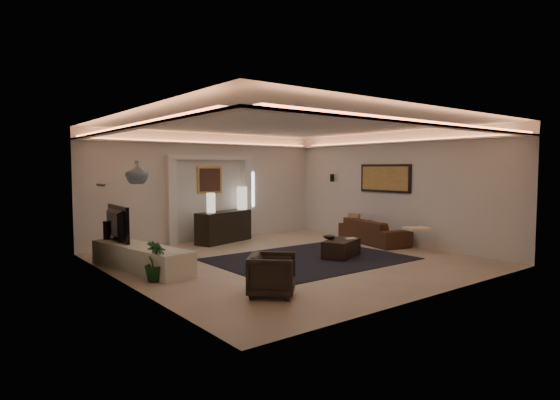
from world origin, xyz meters
TOP-DOWN VIEW (x-y plane):
  - floor at (0.00, 0.00)m, footprint 7.00×7.00m
  - ceiling at (0.00, 0.00)m, footprint 7.00×7.00m
  - wall_back at (0.00, 3.50)m, footprint 7.00×0.00m
  - wall_front at (0.00, -3.50)m, footprint 7.00×0.00m
  - wall_left at (-3.50, 0.00)m, footprint 0.00×7.00m
  - wall_right at (3.50, 0.00)m, footprint 0.00×7.00m
  - cove_soffit at (0.00, 0.00)m, footprint 7.00×7.00m
  - daylight_slit at (1.35, 3.48)m, footprint 0.25×0.03m
  - area_rug at (0.40, -0.20)m, footprint 4.00×3.00m
  - pilaster_left at (-1.15, 3.40)m, footprint 0.22×0.20m
  - pilaster_right at (1.15, 3.40)m, footprint 0.22×0.20m
  - alcove_header at (0.00, 3.40)m, footprint 2.52×0.20m
  - painting_frame at (0.00, 3.47)m, footprint 0.74×0.04m
  - painting_canvas at (0.00, 3.44)m, footprint 0.62×0.02m
  - art_panel_frame at (3.47, 0.30)m, footprint 0.04×1.64m
  - art_panel_gold at (3.44, 0.30)m, footprint 0.02×1.50m
  - wall_sconce at (3.38, 2.20)m, footprint 0.12×0.12m
  - wall_niche at (-3.44, 1.40)m, footprint 0.10×0.55m
  - console at (0.12, 2.93)m, footprint 1.76×1.00m
  - lamp_left at (-0.29, 2.89)m, footprint 0.26×0.26m
  - lamp_right at (0.87, 3.19)m, footprint 0.33×0.33m
  - media_ledge at (-2.88, 1.03)m, footprint 1.12×2.74m
  - tv at (-3.15, 1.88)m, footprint 1.27×0.22m
  - figurine at (-3.15, 2.22)m, footprint 0.14×0.14m
  - ginger_jar at (-2.94, 0.97)m, footprint 0.48×0.48m
  - plant at (-3.00, -0.00)m, footprint 0.54×0.54m
  - sofa at (3.15, 0.39)m, footprint 2.27×1.30m
  - throw_blanket at (2.96, -1.08)m, footprint 0.66×0.60m
  - throw_pillow at (3.15, 1.09)m, footprint 0.13×0.36m
  - coffee_table at (1.09, -0.46)m, footprint 1.12×0.87m
  - bowl at (0.98, -0.19)m, footprint 0.26×0.26m
  - magazine at (1.33, -0.52)m, footprint 0.26×0.21m
  - armchair at (-1.95, -1.98)m, footprint 1.00×1.00m

SIDE VIEW (x-z plane):
  - floor at x=0.00m, z-range 0.00..0.00m
  - area_rug at x=0.40m, z-range 0.00..0.01m
  - coffee_table at x=1.09m, z-range 0.02..0.39m
  - media_ledge at x=-2.88m, z-range -0.02..0.47m
  - sofa at x=3.15m, z-range 0.00..0.62m
  - armchair at x=-1.95m, z-range 0.00..0.65m
  - plant at x=-3.00m, z-range 0.00..0.69m
  - console at x=0.12m, z-range -0.02..0.82m
  - magazine at x=1.33m, z-range 0.41..0.44m
  - bowl at x=0.98m, z-range 0.41..0.47m
  - throw_blanket at x=2.96m, z-range 0.52..0.58m
  - throw_pillow at x=3.15m, z-range 0.37..0.73m
  - figurine at x=-3.15m, z-range 0.45..0.83m
  - tv at x=-3.15m, z-range 0.45..1.18m
  - lamp_left at x=-0.29m, z-range 0.84..1.34m
  - lamp_right at x=0.87m, z-range 0.78..1.40m
  - pilaster_left at x=-1.15m, z-range 0.00..2.20m
  - pilaster_right at x=1.15m, z-range 0.00..2.20m
  - daylight_slit at x=1.35m, z-range 0.85..1.85m
  - wall_back at x=0.00m, z-range -2.05..4.95m
  - wall_front at x=0.00m, z-range -2.05..4.95m
  - wall_left at x=-3.50m, z-range -2.05..4.95m
  - wall_right at x=3.50m, z-range -2.05..4.95m
  - painting_frame at x=0.00m, z-range 1.28..2.02m
  - painting_canvas at x=0.00m, z-range 1.34..1.96m
  - wall_niche at x=-3.44m, z-range 1.63..1.67m
  - wall_sconce at x=3.38m, z-range 1.57..1.79m
  - art_panel_gold at x=3.44m, z-range 1.39..2.01m
  - art_panel_frame at x=3.47m, z-range 1.33..2.07m
  - ginger_jar at x=-2.94m, z-range 1.67..2.11m
  - alcove_header at x=0.00m, z-range 2.19..2.31m
  - cove_soffit at x=0.00m, z-range 2.60..2.64m
  - ceiling at x=0.00m, z-range 2.90..2.90m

